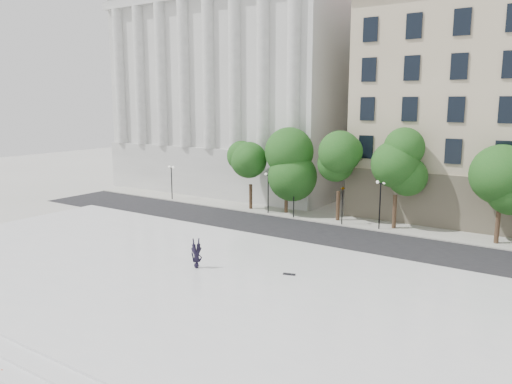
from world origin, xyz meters
TOP-DOWN VIEW (x-y plane):
  - ground at (0.00, 0.00)m, footprint 160.00×160.00m
  - plaza at (0.00, 3.00)m, footprint 44.00×22.00m
  - street at (0.00, 18.00)m, footprint 60.00×8.00m
  - far_sidewalk at (0.00, 24.00)m, footprint 60.00×4.00m
  - building_west at (-17.00, 38.57)m, footprint 31.50×27.65m
  - traffic_light_west at (-1.80, 22.30)m, footprint 0.88×1.83m
  - traffic_light_east at (3.35, 22.30)m, footprint 0.81×1.60m
  - person_lying at (0.90, 4.56)m, footprint 1.89×1.98m
  - skateboard at (6.70, 6.80)m, footprint 0.81×0.41m
  - street_trees at (6.66, 23.65)m, footprint 31.83×4.48m
  - lamp_posts at (0.64, 22.60)m, footprint 37.09×0.28m

SIDE VIEW (x-z plane):
  - ground at x=0.00m, z-range 0.00..0.00m
  - street at x=0.00m, z-range 0.00..0.02m
  - far_sidewalk at x=0.00m, z-range 0.00..0.12m
  - plaza at x=0.00m, z-range 0.00..0.45m
  - skateboard at x=6.70m, z-range 0.45..0.53m
  - person_lying at x=0.90m, z-range 0.45..1.00m
  - lamp_posts at x=0.64m, z-range 0.73..5.22m
  - traffic_light_east at x=3.35m, z-range 1.55..5.68m
  - traffic_light_west at x=-1.80m, z-range 1.61..5.83m
  - street_trees at x=6.66m, z-range 1.23..9.22m
  - building_west at x=-17.00m, z-range 0.09..25.69m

